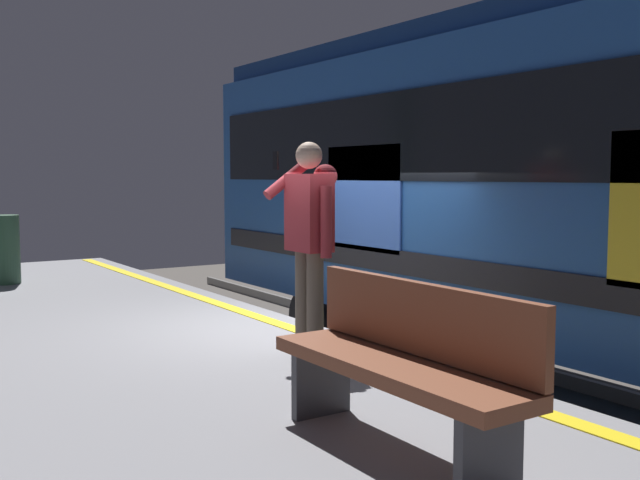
{
  "coord_description": "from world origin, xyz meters",
  "views": [
    {
      "loc": [
        -5.94,
        3.93,
        2.47
      ],
      "look_at": [
        -0.44,
        0.3,
        1.89
      ],
      "focal_mm": 41.16,
      "sensor_mm": 36.0,
      "label": 1
    }
  ],
  "objects_px": {
    "train_carriage": "(600,175)",
    "passenger": "(310,230)",
    "handbag": "(354,341)",
    "bench": "(403,359)",
    "trash_bin": "(5,249)"
  },
  "relations": [
    {
      "from": "train_carriage",
      "to": "passenger",
      "type": "relative_size",
      "value": 6.02
    },
    {
      "from": "train_carriage",
      "to": "handbag",
      "type": "height_order",
      "value": "train_carriage"
    },
    {
      "from": "passenger",
      "to": "trash_bin",
      "type": "height_order",
      "value": "passenger"
    },
    {
      "from": "train_carriage",
      "to": "bench",
      "type": "distance_m",
      "value": 4.21
    },
    {
      "from": "passenger",
      "to": "trash_bin",
      "type": "distance_m",
      "value": 5.83
    },
    {
      "from": "passenger",
      "to": "bench",
      "type": "relative_size",
      "value": 1.0
    },
    {
      "from": "bench",
      "to": "trash_bin",
      "type": "xyz_separation_m",
      "value": [
        7.7,
        0.62,
        -0.02
      ]
    },
    {
      "from": "handbag",
      "to": "trash_bin",
      "type": "height_order",
      "value": "trash_bin"
    },
    {
      "from": "handbag",
      "to": "bench",
      "type": "bearing_deg",
      "value": 152.2
    },
    {
      "from": "train_carriage",
      "to": "handbag",
      "type": "distance_m",
      "value": 3.22
    },
    {
      "from": "bench",
      "to": "train_carriage",
      "type": "bearing_deg",
      "value": -67.91
    },
    {
      "from": "train_carriage",
      "to": "passenger",
      "type": "bearing_deg",
      "value": 80.35
    },
    {
      "from": "handbag",
      "to": "bench",
      "type": "xyz_separation_m",
      "value": [
        -1.59,
        0.84,
        0.31
      ]
    },
    {
      "from": "train_carriage",
      "to": "trash_bin",
      "type": "height_order",
      "value": "train_carriage"
    },
    {
      "from": "train_carriage",
      "to": "bench",
      "type": "xyz_separation_m",
      "value": [
        -1.54,
        3.79,
        -0.99
      ]
    }
  ]
}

